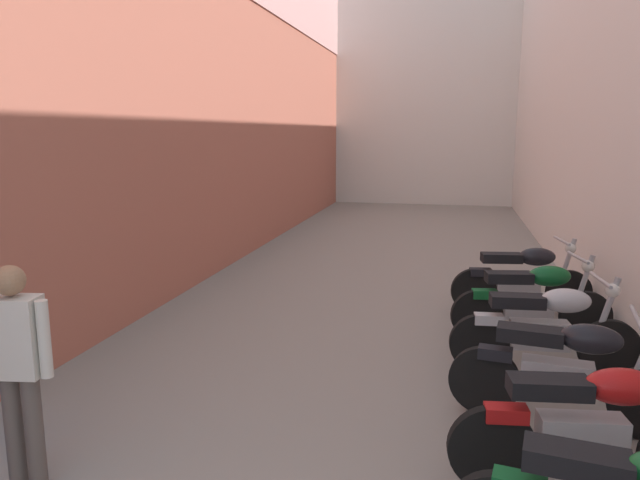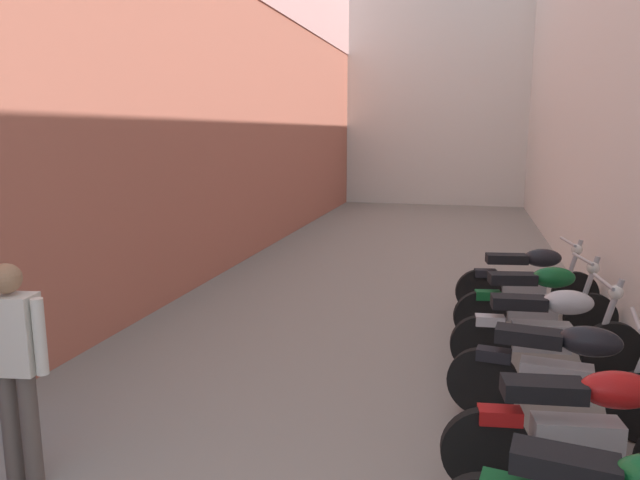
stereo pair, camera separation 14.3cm
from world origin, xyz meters
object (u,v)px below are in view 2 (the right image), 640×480
object	(u,v)px
motorcycle_seventh	(537,301)
motorcycle_eighth	(528,278)
pedestrian_mid_alley	(14,359)
motorcycle_sixth	(548,329)
motorcycle_fourth	(586,428)
motorcycle_fifth	(564,371)

from	to	relation	value
motorcycle_seventh	motorcycle_eighth	xyz separation A→B (m)	(0.00, 1.08, 0.00)
pedestrian_mid_alley	motorcycle_sixth	bearing A→B (deg)	36.92
motorcycle_fourth	pedestrian_mid_alley	bearing A→B (deg)	-168.38
motorcycle_seventh	motorcycle_eighth	bearing A→B (deg)	90.00
motorcycle_fourth	motorcycle_seventh	size ratio (longest dim) A/B	1.01
motorcycle_fifth	motorcycle_seventh	distance (m)	2.07
pedestrian_mid_alley	motorcycle_eighth	bearing A→B (deg)	52.67
pedestrian_mid_alley	motorcycle_seventh	bearing A→B (deg)	45.58
motorcycle_fifth	pedestrian_mid_alley	bearing A→B (deg)	-155.15
motorcycle_fourth	motorcycle_seventh	world-z (taller)	same
motorcycle_sixth	pedestrian_mid_alley	bearing A→B (deg)	-143.08
pedestrian_mid_alley	motorcycle_fourth	bearing A→B (deg)	11.62
motorcycle_fourth	motorcycle_eighth	world-z (taller)	same
motorcycle_sixth	pedestrian_mid_alley	distance (m)	4.67
motorcycle_fifth	motorcycle_sixth	world-z (taller)	same
motorcycle_sixth	motorcycle_eighth	bearing A→B (deg)	90.00
motorcycle_sixth	motorcycle_seventh	bearing A→B (deg)	90.01
motorcycle_sixth	motorcycle_eighth	world-z (taller)	same
motorcycle_fourth	motorcycle_sixth	world-z (taller)	same
motorcycle_seventh	motorcycle_fourth	bearing A→B (deg)	-90.00
motorcycle_fifth	motorcycle_sixth	bearing A→B (deg)	90.00
motorcycle_sixth	motorcycle_fourth	bearing A→B (deg)	-90.00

